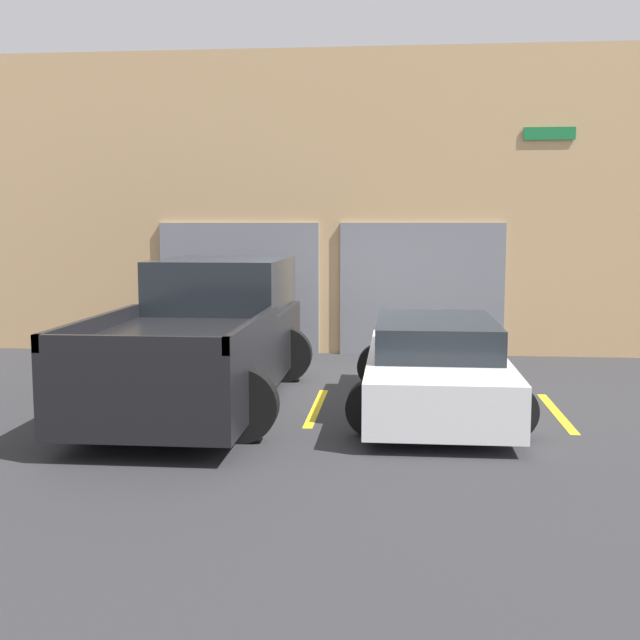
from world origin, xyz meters
name	(u,v)px	position (x,y,z in m)	size (l,w,h in m)	color
ground_plane	(326,385)	(0.00, 0.00, 0.00)	(28.00, 28.00, 0.00)	#2D2D30
shophouse_building	(342,206)	(0.00, 3.29, 2.73)	(13.39, 0.68, 5.54)	tan
pickup_truck	(206,336)	(-1.54, -1.12, 0.88)	(2.60, 5.59, 1.88)	black
sedan_white	(435,367)	(1.54, -1.45, 0.57)	(2.15, 4.34, 1.18)	white
parking_stripe_far_left	(89,402)	(-3.09, -1.47, 0.00)	(0.12, 2.20, 0.01)	gold
parking_stripe_left	(316,407)	(0.00, -1.47, 0.00)	(0.12, 2.20, 0.01)	gold
parking_stripe_centre	(557,413)	(3.09, -1.47, 0.00)	(0.12, 2.20, 0.01)	gold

